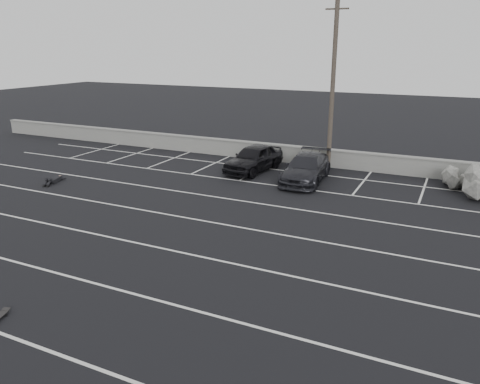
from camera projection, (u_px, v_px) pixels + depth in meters
The scene contains 7 objects.
ground at pixel (179, 252), 16.24m from camera, with size 120.00×120.00×0.00m, color black.
seawall at pixel (305, 155), 28.14m from camera, with size 50.00×0.45×1.06m.
stall_lines at pixel (233, 213), 20.07m from camera, with size 36.00×20.05×0.01m.
car_left at pixel (254, 158), 26.50m from camera, with size 1.78×4.42×1.51m, color black.
car_right at pixel (306, 168), 24.54m from camera, with size 1.96×4.82×1.40m, color black.
utility_pole at pixel (333, 87), 25.52m from camera, with size 1.24×0.25×9.30m.
person at pixel (56, 178), 24.62m from camera, with size 1.43×2.24×0.42m, color black, non-canonical shape.
Camera 1 is at (8.31, -12.51, 6.87)m, focal length 35.00 mm.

